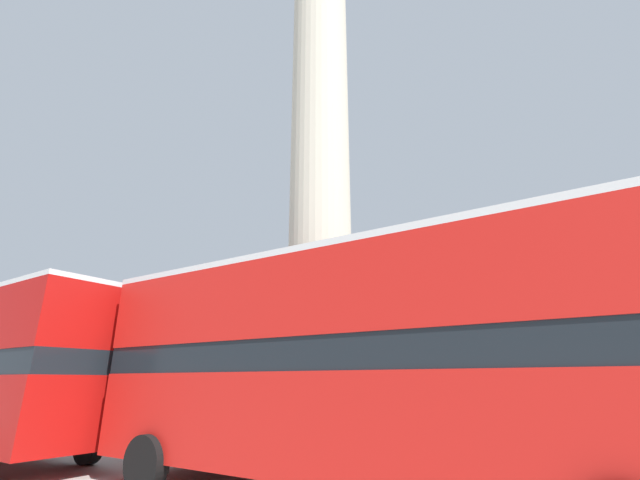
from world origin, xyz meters
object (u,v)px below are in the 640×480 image
at_px(equestrian_statue, 181,388).
at_px(street_lamp, 202,341).
at_px(monument_column, 320,211).
at_px(bus_a, 351,359).

height_order(equestrian_statue, street_lamp, equestrian_statue).
bearing_deg(monument_column, equestrian_statue, 163.55).
bearing_deg(bus_a, monument_column, 127.82).
bearing_deg(equestrian_statue, bus_a, -45.30).
bearing_deg(bus_a, street_lamp, 156.99).
xyz_separation_m(monument_column, equestrian_statue, (-9.18, 2.71, -6.07)).
bearing_deg(bus_a, equestrian_statue, 150.80).
distance_m(monument_column, equestrian_statue, 11.34).
distance_m(monument_column, bus_a, 8.23).
relative_size(monument_column, equestrian_statue, 3.66).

